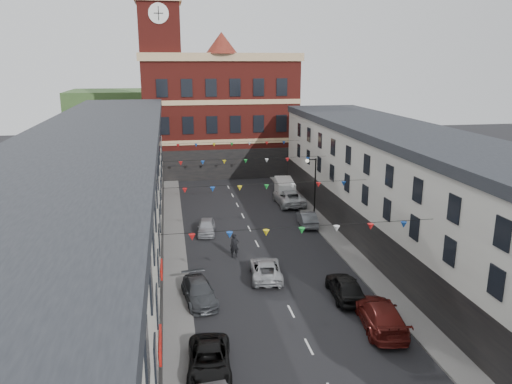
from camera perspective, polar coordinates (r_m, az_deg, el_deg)
ground at (r=35.25m, az=2.43°, el=-10.45°), size 160.00×160.00×0.00m
pavement_left at (r=36.32m, az=-9.11°, el=-9.71°), size 1.80×64.00×0.15m
pavement_right at (r=38.90m, az=11.87°, el=-8.15°), size 1.80×64.00×0.15m
terrace_left at (r=33.88m, az=-17.72°, el=-2.52°), size 8.40×56.00×10.70m
terrace_right at (r=38.57m, az=19.54°, el=-1.38°), size 8.40×56.00×9.70m
civic_building at (r=69.76m, az=-4.28°, el=9.04°), size 20.60×13.30×18.50m
clock_tower at (r=66.12m, az=-10.82°, el=14.42°), size 5.60×5.60×30.00m
distant_hill at (r=93.71m, az=-8.24°, el=8.45°), size 40.00×14.00×10.00m
street_lamp at (r=48.40m, az=6.50°, el=1.39°), size 1.10×0.36×6.00m
car_left_c at (r=26.12m, az=-5.36°, el=-18.66°), size 2.48×4.77×1.28m
car_left_d at (r=32.80m, az=-6.52°, el=-11.27°), size 2.39×4.74×1.32m
car_left_e at (r=44.88m, az=-5.69°, el=-3.98°), size 1.98×3.97×1.30m
car_right_c at (r=30.48m, az=14.06°, el=-13.50°), size 2.97×5.74×1.59m
car_right_d at (r=33.51m, az=10.18°, el=-10.62°), size 2.11×4.63×1.54m
car_right_e at (r=47.10m, az=5.86°, el=-3.04°), size 1.77×4.23×1.36m
car_right_f at (r=53.76m, az=3.77°, el=-0.61°), size 2.78×5.84×1.61m
moving_car at (r=35.92m, az=1.11°, el=-8.80°), size 2.66×4.89×1.30m
white_van at (r=55.96m, az=3.30°, el=0.28°), size 2.36×4.96×2.12m
pedestrian at (r=39.37m, az=-2.47°, el=-6.16°), size 0.71×0.47×1.93m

